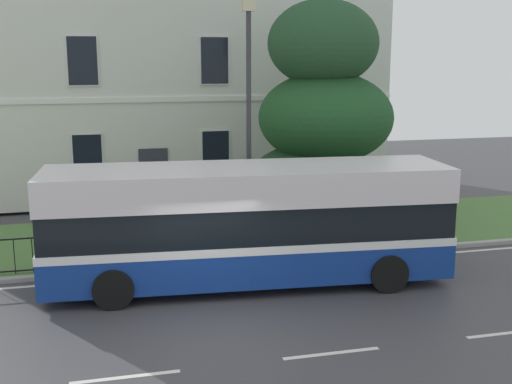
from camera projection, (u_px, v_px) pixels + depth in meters
name	position (u px, v px, depth m)	size (l,w,h in m)	color
ground_plane	(207.00, 309.00, 15.13)	(60.00, 56.00, 0.18)	#403F44
georgian_townhouse	(140.00, 24.00, 27.55)	(19.65, 8.43, 13.81)	silver
iron_verge_railing	(179.00, 244.00, 18.07)	(15.95, 0.04, 0.97)	black
evergreen_tree	(320.00, 133.00, 22.15)	(5.08, 4.90, 7.98)	#423328
single_decker_bus	(248.00, 223.00, 16.48)	(10.33, 3.31, 3.05)	navy
street_lamp_post	(249.00, 111.00, 18.46)	(0.36, 0.24, 7.20)	#333338
litter_bin	(80.00, 246.00, 17.81)	(0.53, 0.53, 1.06)	#4C4742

